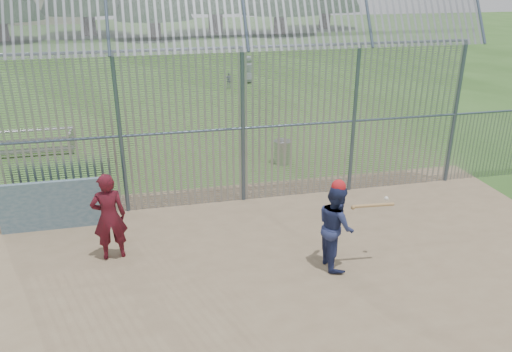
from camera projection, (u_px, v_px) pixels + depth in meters
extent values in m
plane|color=#2D511E|center=(278.00, 271.00, 10.18)|extent=(120.00, 120.00, 0.00)
cube|color=#756047|center=(284.00, 285.00, 9.73)|extent=(14.00, 10.00, 0.02)
cube|color=#38566B|center=(55.00, 205.00, 11.62)|extent=(2.50, 0.12, 1.20)
imported|color=navy|center=(336.00, 226.00, 10.05)|extent=(0.68, 0.87, 1.78)
imported|color=maroon|center=(109.00, 217.00, 10.30)|extent=(0.75, 0.54, 1.91)
imported|color=slate|center=(248.00, 69.00, 27.04)|extent=(0.77, 0.56, 1.46)
imported|color=slate|center=(229.00, 80.00, 25.87)|extent=(0.49, 0.22, 0.82)
sphere|color=red|center=(339.00, 187.00, 9.71)|extent=(0.29, 0.29, 0.29)
cylinder|color=#AA7F4C|center=(373.00, 205.00, 9.88)|extent=(0.85, 0.13, 0.07)
sphere|color=#AA7F4C|center=(353.00, 207.00, 9.79)|extent=(0.09, 0.09, 0.09)
sphere|color=white|center=(386.00, 198.00, 10.14)|extent=(0.09, 0.09, 0.09)
cylinder|color=gray|center=(282.00, 153.00, 15.78)|extent=(0.52, 0.52, 0.70)
cylinder|color=#9EA0A5|center=(282.00, 142.00, 15.64)|extent=(0.56, 0.56, 0.05)
sphere|color=#9EA0A5|center=(282.00, 140.00, 15.62)|extent=(0.10, 0.10, 0.10)
cube|color=slate|center=(26.00, 151.00, 16.35)|extent=(3.00, 0.25, 0.05)
cube|color=slate|center=(27.00, 141.00, 16.57)|extent=(3.00, 0.25, 0.05)
cube|color=slate|center=(28.00, 130.00, 16.79)|extent=(3.00, 0.25, 0.05)
cube|color=slate|center=(72.00, 141.00, 16.89)|extent=(0.06, 0.90, 0.70)
cylinder|color=#47566B|center=(120.00, 136.00, 11.96)|extent=(0.10, 0.10, 4.00)
cylinder|color=#47566B|center=(243.00, 128.00, 12.58)|extent=(0.10, 0.10, 4.00)
cylinder|color=#47566B|center=(354.00, 121.00, 13.19)|extent=(0.10, 0.10, 4.00)
cylinder|color=#47566B|center=(455.00, 114.00, 13.80)|extent=(0.10, 0.10, 4.00)
cylinder|color=#47566B|center=(242.00, 47.00, 11.81)|extent=(12.00, 0.07, 0.07)
cylinder|color=#47566B|center=(243.00, 128.00, 12.58)|extent=(12.00, 0.06, 0.06)
cube|color=gray|center=(243.00, 128.00, 12.58)|extent=(12.00, 0.02, 4.00)
cube|color=gray|center=(245.00, 20.00, 11.23)|extent=(12.00, 0.77, 1.31)
cylinder|color=#47566B|center=(450.00, 148.00, 14.18)|extent=(0.08, 0.08, 2.00)
cylinder|color=#332319|center=(0.00, 23.00, 42.82)|extent=(1.19, 1.19, 3.06)
cylinder|color=#332319|center=(87.00, 16.00, 46.88)|extent=(1.33, 1.33, 3.42)
cylinder|color=#332319|center=(154.00, 22.00, 44.60)|extent=(1.12, 1.12, 2.88)
cylinder|color=#332319|center=(215.00, 14.00, 48.39)|extent=(1.40, 1.40, 3.60)
cylinder|color=#332319|center=(280.00, 16.00, 47.88)|extent=(1.26, 1.26, 3.24)
cylinder|color=#332319|center=(325.00, 13.00, 52.75)|extent=(1.19, 1.19, 3.06)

